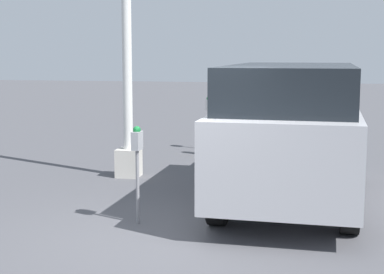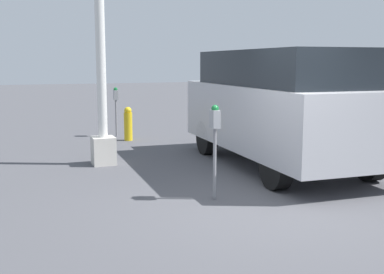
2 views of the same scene
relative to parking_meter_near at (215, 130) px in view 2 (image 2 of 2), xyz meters
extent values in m
plane|color=#4C4C51|center=(-0.53, -0.59, -1.03)|extent=(80.00, 80.00, 0.00)
cylinder|color=gray|center=(0.00, 0.00, -0.50)|extent=(0.05, 0.05, 1.07)
cube|color=gray|center=(0.00, 0.00, 0.16)|extent=(0.21, 0.13, 0.26)
sphere|color=#14662D|center=(0.00, 0.00, 0.31)|extent=(0.11, 0.11, 0.11)
cylinder|color=gray|center=(6.53, 0.08, -0.53)|extent=(0.05, 0.05, 1.00)
cube|color=gray|center=(6.53, 0.08, 0.09)|extent=(0.21, 0.13, 0.26)
sphere|color=#14662D|center=(6.53, 0.08, 0.25)|extent=(0.11, 0.11, 0.11)
cube|color=beige|center=(3.03, 1.08, -0.76)|extent=(0.44, 0.44, 0.55)
cube|color=#B2B2B7|center=(1.70, -2.09, -0.06)|extent=(5.11, 2.23, 1.21)
cube|color=black|center=(1.57, -2.08, 0.87)|extent=(4.10, 2.03, 0.65)
cube|color=orange|center=(4.19, -1.51, -0.52)|extent=(0.08, 0.12, 0.20)
cylinder|color=black|center=(3.29, -1.24, -0.67)|extent=(0.74, 0.27, 0.73)
cylinder|color=black|center=(3.23, -3.04, -0.67)|extent=(0.74, 0.27, 0.73)
cylinder|color=black|center=(0.17, -1.13, -0.67)|extent=(0.74, 0.27, 0.73)
cylinder|color=black|center=(0.10, -2.93, -0.67)|extent=(0.74, 0.27, 0.73)
cylinder|color=gold|center=(5.75, -0.06, -0.67)|extent=(0.21, 0.21, 0.72)
sphere|color=gold|center=(5.75, -0.06, -0.26)|extent=(0.19, 0.19, 0.19)
camera|label=1|loc=(-7.83, -2.33, 1.39)|focal=55.00mm
camera|label=2|loc=(-6.33, 2.75, 0.98)|focal=45.00mm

